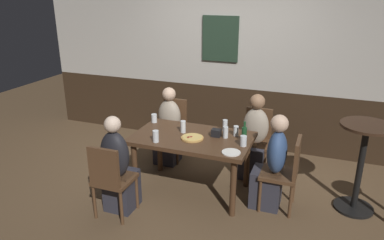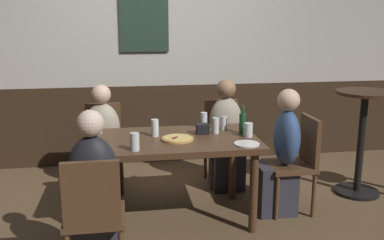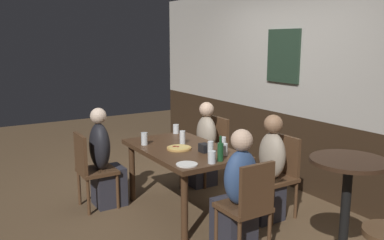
{
  "view_description": "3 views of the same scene",
  "coord_description": "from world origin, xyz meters",
  "px_view_note": "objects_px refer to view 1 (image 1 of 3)",
  "views": [
    {
      "loc": [
        1.44,
        -3.81,
        2.43
      ],
      "look_at": [
        -0.01,
        0.03,
        0.94
      ],
      "focal_mm": 34.23,
      "sensor_mm": 36.0,
      "label": 1
    },
    {
      "loc": [
        -0.4,
        -3.53,
        1.73
      ],
      "look_at": [
        0.17,
        0.04,
        0.88
      ],
      "focal_mm": 40.44,
      "sensor_mm": 36.0,
      "label": 2
    },
    {
      "loc": [
        3.71,
        -2.18,
        1.9
      ],
      "look_at": [
        0.04,
        0.09,
        1.05
      ],
      "focal_mm": 38.04,
      "sensor_mm": 36.0,
      "label": 3
    }
  ],
  "objects_px": {
    "person_head_east": "(271,169)",
    "plate_white_large": "(231,152)",
    "pint_glass_stout": "(154,119)",
    "beer_glass_tall": "(156,137)",
    "pint_glass_amber": "(236,131)",
    "pizza": "(192,138)",
    "dining_table": "(192,143)",
    "chair_left_near": "(110,177)",
    "person_right_far": "(254,142)",
    "tumbler_water": "(243,142)",
    "beer_glass_half": "(183,127)",
    "person_left_far": "(168,131)",
    "person_left_near": "(119,171)",
    "chair_right_far": "(257,137)",
    "side_bar_table": "(361,161)",
    "tumbler_short": "(226,133)",
    "chair_head_east": "(286,170)",
    "chair_left_far": "(173,125)",
    "condiment_caddy": "(216,133)",
    "pint_glass_pale": "(225,126)",
    "beer_bottle_green": "(244,134)"
  },
  "relations": [
    {
      "from": "chair_right_far",
      "to": "person_head_east",
      "type": "relative_size",
      "value": 0.77
    },
    {
      "from": "person_left_near",
      "to": "condiment_caddy",
      "type": "height_order",
      "value": "person_left_near"
    },
    {
      "from": "tumbler_short",
      "to": "beer_glass_tall",
      "type": "distance_m",
      "value": 0.83
    },
    {
      "from": "chair_left_near",
      "to": "person_right_far",
      "type": "height_order",
      "value": "person_right_far"
    },
    {
      "from": "person_left_far",
      "to": "person_right_far",
      "type": "bearing_deg",
      "value": 0.06
    },
    {
      "from": "person_left_near",
      "to": "pint_glass_amber",
      "type": "height_order",
      "value": "person_left_near"
    },
    {
      "from": "chair_head_east",
      "to": "person_left_far",
      "type": "bearing_deg",
      "value": 158.84
    },
    {
      "from": "person_head_east",
      "to": "pizza",
      "type": "relative_size",
      "value": 4.23
    },
    {
      "from": "beer_glass_half",
      "to": "dining_table",
      "type": "bearing_deg",
      "value": -28.5
    },
    {
      "from": "person_left_near",
      "to": "person_right_far",
      "type": "bearing_deg",
      "value": 47.35
    },
    {
      "from": "pizza",
      "to": "pint_glass_amber",
      "type": "height_order",
      "value": "pint_glass_amber"
    },
    {
      "from": "person_head_east",
      "to": "plate_white_large",
      "type": "bearing_deg",
      "value": -144.62
    },
    {
      "from": "person_left_far",
      "to": "chair_left_near",
      "type": "bearing_deg",
      "value": -90.0
    },
    {
      "from": "pint_glass_amber",
      "to": "person_left_near",
      "type": "bearing_deg",
      "value": -141.39
    },
    {
      "from": "person_left_near",
      "to": "tumbler_water",
      "type": "relative_size",
      "value": 9.53
    },
    {
      "from": "beer_glass_tall",
      "to": "pint_glass_amber",
      "type": "distance_m",
      "value": 0.97
    },
    {
      "from": "beer_bottle_green",
      "to": "plate_white_large",
      "type": "xyz_separation_m",
      "value": [
        -0.06,
        -0.35,
        -0.09
      ]
    },
    {
      "from": "chair_left_far",
      "to": "beer_glass_half",
      "type": "bearing_deg",
      "value": -57.99
    },
    {
      "from": "pint_glass_amber",
      "to": "tumbler_water",
      "type": "bearing_deg",
      "value": -59.85
    },
    {
      "from": "dining_table",
      "to": "side_bar_table",
      "type": "relative_size",
      "value": 1.36
    },
    {
      "from": "chair_right_far",
      "to": "beer_bottle_green",
      "type": "distance_m",
      "value": 0.86
    },
    {
      "from": "dining_table",
      "to": "side_bar_table",
      "type": "bearing_deg",
      "value": 8.39
    },
    {
      "from": "person_left_far",
      "to": "side_bar_table",
      "type": "height_order",
      "value": "person_left_far"
    },
    {
      "from": "tumbler_water",
      "to": "side_bar_table",
      "type": "xyz_separation_m",
      "value": [
        1.26,
        0.34,
        -0.18
      ]
    },
    {
      "from": "pint_glass_stout",
      "to": "pint_glass_pale",
      "type": "bearing_deg",
      "value": 1.88
    },
    {
      "from": "chair_left_near",
      "to": "person_left_far",
      "type": "bearing_deg",
      "value": 90.0
    },
    {
      "from": "chair_right_far",
      "to": "pizza",
      "type": "bearing_deg",
      "value": -123.54
    },
    {
      "from": "chair_right_far",
      "to": "plate_white_large",
      "type": "xyz_separation_m",
      "value": [
        -0.07,
        -1.13,
        0.25
      ]
    },
    {
      "from": "tumbler_water",
      "to": "person_left_far",
      "type": "bearing_deg",
      "value": 149.79
    },
    {
      "from": "beer_glass_half",
      "to": "condiment_caddy",
      "type": "height_order",
      "value": "beer_glass_half"
    },
    {
      "from": "beer_glass_tall",
      "to": "tumbler_water",
      "type": "bearing_deg",
      "value": 14.29
    },
    {
      "from": "pint_glass_stout",
      "to": "beer_glass_tall",
      "type": "relative_size",
      "value": 0.81
    },
    {
      "from": "pizza",
      "to": "beer_bottle_green",
      "type": "distance_m",
      "value": 0.61
    },
    {
      "from": "beer_glass_tall",
      "to": "person_right_far",
      "type": "bearing_deg",
      "value": 45.7
    },
    {
      "from": "pizza",
      "to": "dining_table",
      "type": "bearing_deg",
      "value": 111.49
    },
    {
      "from": "chair_head_east",
      "to": "beer_glass_tall",
      "type": "height_order",
      "value": "same"
    },
    {
      "from": "chair_head_east",
      "to": "person_right_far",
      "type": "bearing_deg",
      "value": 126.36
    },
    {
      "from": "tumbler_short",
      "to": "beer_glass_tall",
      "type": "height_order",
      "value": "same"
    },
    {
      "from": "pint_glass_stout",
      "to": "person_head_east",
      "type": "bearing_deg",
      "value": -9.76
    },
    {
      "from": "tumbler_short",
      "to": "pint_glass_amber",
      "type": "bearing_deg",
      "value": 46.93
    },
    {
      "from": "dining_table",
      "to": "chair_left_far",
      "type": "xyz_separation_m",
      "value": [
        -0.63,
        0.84,
        -0.15
      ]
    },
    {
      "from": "beer_glass_tall",
      "to": "pizza",
      "type": "bearing_deg",
      "value": 33.77
    },
    {
      "from": "plate_white_large",
      "to": "condiment_caddy",
      "type": "relative_size",
      "value": 1.87
    },
    {
      "from": "plate_white_large",
      "to": "side_bar_table",
      "type": "relative_size",
      "value": 0.2
    },
    {
      "from": "pizza",
      "to": "tumbler_water",
      "type": "height_order",
      "value": "tumbler_water"
    },
    {
      "from": "pint_glass_pale",
      "to": "pizza",
      "type": "bearing_deg",
      "value": -128.19
    },
    {
      "from": "pint_glass_pale",
      "to": "person_head_east",
      "type": "bearing_deg",
      "value": -25.51
    },
    {
      "from": "plate_white_large",
      "to": "beer_glass_tall",
      "type": "bearing_deg",
      "value": -178.84
    },
    {
      "from": "dining_table",
      "to": "chair_left_near",
      "type": "distance_m",
      "value": 1.06
    },
    {
      "from": "pizza",
      "to": "pint_glass_pale",
      "type": "xyz_separation_m",
      "value": [
        0.29,
        0.37,
        0.05
      ]
    }
  ]
}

